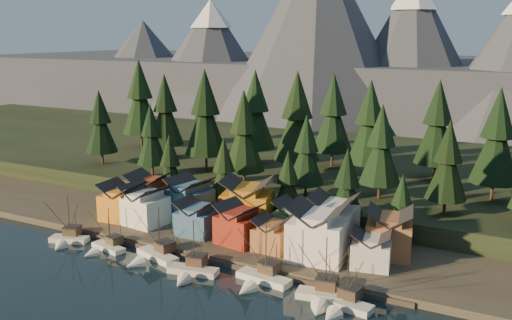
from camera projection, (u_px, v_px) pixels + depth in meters
The scene contains 45 objects.
ground at pixel (166, 293), 100.15m from camera, with size 500.00×500.00×0.00m, color black.
shore_strip at pixel (268, 223), 134.48m from camera, with size 400.00×50.00×1.50m, color #383329.
hillside at pixel (340, 170), 177.10m from camera, with size 420.00×100.00×6.00m, color black.
dock at pixel (216, 258), 114.27m from camera, with size 80.00×4.00×1.00m, color #473D33.
mountain_ridge at pixel (419, 71), 280.52m from camera, with size 560.00×190.00×90.00m.
boat_0 at pixel (67, 233), 123.42m from camera, with size 9.06×9.66×11.28m.
boat_1 at pixel (104, 242), 119.08m from camera, with size 9.01×9.48×10.02m.
boat_2 at pixel (152, 250), 114.21m from camera, with size 11.09×11.55×11.97m.
boat_3 at pixel (191, 265), 106.90m from camera, with size 10.27×10.89×11.69m.
boat_4 at pixel (260, 272), 103.44m from camera, with size 11.19×11.94×12.18m.
boat_5 at pixel (324, 289), 96.41m from camera, with size 10.35×10.97×12.36m.
boat_6 at pixel (342, 297), 93.58m from camera, with size 9.97×10.60×11.78m.
house_front_0 at pixel (122, 200), 134.10m from camera, with size 9.49×9.03×8.96m.
house_front_1 at pixel (145, 204), 130.70m from camera, with size 9.80×9.49×9.25m.
house_front_2 at pixel (197, 216), 124.44m from camera, with size 8.20×8.26×7.73m.
house_front_3 at pixel (239, 222), 119.03m from camera, with size 9.66×9.33×8.60m.
house_front_4 at pixel (272, 233), 115.64m from camera, with size 6.75×7.27×6.85m.
house_front_5 at pixel (318, 230), 110.17m from camera, with size 11.58×10.69×11.27m.
house_front_6 at pixel (371, 248), 106.93m from camera, with size 8.31×8.00×7.14m.
house_back_0 at pixel (149, 192), 138.38m from camera, with size 10.40×10.08×10.18m.
house_back_1 at pixel (190, 198), 134.30m from camera, with size 10.16×10.25×9.99m.
house_back_2 at pixel (247, 201), 128.78m from camera, with size 12.85×12.22×11.38m.
house_back_3 at pixel (295, 218), 122.24m from camera, with size 8.50×7.64×8.30m.
house_back_4 at pixel (333, 217), 119.71m from camera, with size 10.08×9.73×10.29m.
house_back_5 at pixel (389, 231), 111.94m from camera, with size 10.31×10.39×9.76m.
tree_hill_0 at pixel (100, 124), 169.29m from camera, with size 9.60×9.60×22.38m.
tree_hill_1 at pixel (165, 112), 177.11m from camera, with size 11.37×11.37×26.49m.
tree_hill_2 at pixel (151, 136), 156.08m from camera, with size 8.59×8.59×20.00m.
tree_hill_3 at pixel (205, 115), 160.77m from camera, with size 12.50×12.50×29.12m.
tree_hill_4 at pixel (255, 112), 170.16m from camera, with size 12.13×12.13×28.25m.
tree_hill_5 at pixel (244, 134), 144.43m from camera, with size 10.71×10.71×24.94m.
tree_hill_6 at pixel (297, 120), 153.22m from camera, with size 12.47×12.47×29.06m.
tree_hill_7 at pixel (306, 152), 135.07m from camera, with size 8.65×8.65×20.14m.
tree_hill_8 at pixel (370, 125), 151.29m from camera, with size 11.58×11.58×26.97m.
tree_hill_9 at pixel (381, 147), 133.48m from camera, with size 9.79×9.79×22.81m.
tree_hill_10 at pixel (437, 125), 150.88m from camera, with size 11.58×11.58×26.99m.
tree_hill_11 at pixel (448, 163), 122.09m from camera, with size 8.99×8.99×20.95m.
tree_hill_12 at pixel (497, 139), 131.52m from camera, with size 11.55×11.55×26.91m.
tree_hill_15 at pixel (333, 116), 166.24m from camera, with size 11.80×11.80×27.48m.
tree_hill_16 at pixel (140, 99), 193.50m from camera, with size 12.99×12.99×30.26m.
tree_shore_0 at pixel (170, 166), 144.88m from camera, with size 7.91×7.91×18.43m.
tree_shore_1 at pixel (224, 172), 137.53m from camera, with size 8.11×8.11×18.89m.
tree_shore_2 at pixel (288, 184), 129.94m from camera, with size 7.49×7.49×17.45m.
tree_shore_3 at pixel (347, 187), 123.32m from camera, with size 8.29×8.29×19.32m.
tree_shore_4 at pixel (401, 206), 118.38m from camera, with size 6.40×6.40×14.90m.
Camera 1 is at (57.31, -74.39, 44.87)m, focal length 40.00 mm.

